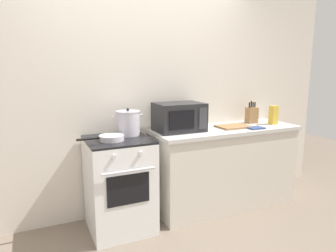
% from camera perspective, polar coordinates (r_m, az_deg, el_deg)
% --- Properties ---
extents(ground_plane, '(10.00, 10.00, 0.00)m').
position_cam_1_polar(ground_plane, '(2.89, 1.94, -22.33)').
color(ground_plane, '#7A6B5B').
extents(back_wall, '(4.40, 0.10, 2.50)m').
position_cam_1_polar(back_wall, '(3.44, -0.66, 5.31)').
color(back_wall, silver).
rests_on(back_wall, ground_plane).
extents(lower_cabinet_right, '(1.64, 0.56, 0.88)m').
position_cam_1_polar(lower_cabinet_right, '(3.60, 10.52, -7.81)').
color(lower_cabinet_right, beige).
rests_on(lower_cabinet_right, ground_plane).
extents(countertop_right, '(1.70, 0.60, 0.04)m').
position_cam_1_polar(countertop_right, '(3.49, 10.78, -0.63)').
color(countertop_right, beige).
rests_on(countertop_right, lower_cabinet_right).
extents(stove, '(0.60, 0.64, 0.92)m').
position_cam_1_polar(stove, '(3.07, -9.09, -10.72)').
color(stove, white).
rests_on(stove, ground_plane).
extents(stock_pot, '(0.32, 0.24, 0.27)m').
position_cam_1_polar(stock_pot, '(3.05, -7.49, 0.57)').
color(stock_pot, silver).
rests_on(stock_pot, stove).
extents(frying_pan, '(0.43, 0.23, 0.05)m').
position_cam_1_polar(frying_pan, '(2.86, -10.67, -2.19)').
color(frying_pan, silver).
rests_on(frying_pan, stove).
extents(microwave, '(0.50, 0.37, 0.30)m').
position_cam_1_polar(microwave, '(3.22, 2.10, 1.69)').
color(microwave, '#232326').
rests_on(microwave, countertop_right).
extents(cutting_board, '(0.36, 0.26, 0.02)m').
position_cam_1_polar(cutting_board, '(3.52, 12.15, -0.08)').
color(cutting_board, '#997047').
rests_on(cutting_board, countertop_right).
extents(knife_block, '(0.13, 0.10, 0.27)m').
position_cam_1_polar(knife_block, '(3.84, 15.39, 2.01)').
color(knife_block, '#997047').
rests_on(knife_block, countertop_right).
extents(pasta_box, '(0.08, 0.08, 0.22)m').
position_cam_1_polar(pasta_box, '(3.83, 19.15, 1.96)').
color(pasta_box, gold).
rests_on(pasta_box, countertop_right).
extents(oven_mitt, '(0.18, 0.14, 0.02)m').
position_cam_1_polar(oven_mitt, '(3.50, 16.05, -0.34)').
color(oven_mitt, '#33477A').
rests_on(oven_mitt, countertop_right).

